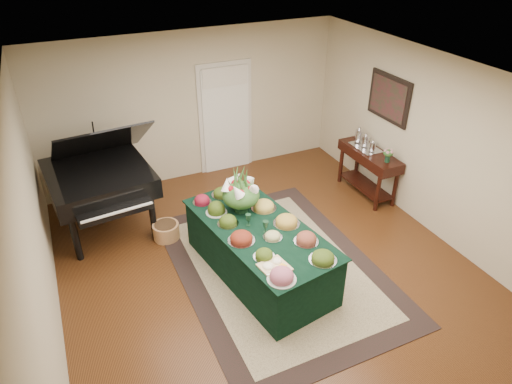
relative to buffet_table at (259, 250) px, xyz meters
name	(u,v)px	position (x,y,z in m)	size (l,w,h in m)	color
ground	(265,264)	(0.15, 0.13, -0.39)	(6.00, 6.00, 0.00)	black
area_rug	(276,267)	(0.27, -0.01, -0.39)	(2.63, 3.69, 0.01)	black
kitchen_doorway	(226,119)	(0.75, 3.10, 0.63)	(1.05, 0.07, 2.10)	beige
buffet_table	(259,250)	(0.00, 0.00, 0.00)	(1.46, 2.48, 0.78)	black
food_platters	(257,222)	(0.00, 0.06, 0.44)	(1.19, 2.41, 0.14)	silver
cutting_board	(274,265)	(-0.18, -0.79, 0.42)	(0.37, 0.37, 0.10)	tan
green_goblets	(257,223)	(-0.04, -0.02, 0.48)	(0.21, 0.31, 0.18)	#13311E
floral_centerpiece	(241,191)	(-0.05, 0.47, 0.70)	(0.53, 0.53, 0.53)	#13311E
grand_piano	(100,177)	(-1.72, 2.03, 0.51)	(1.69, 1.89, 1.79)	black
wicker_basket	(166,231)	(-0.96, 1.33, -0.27)	(0.40, 0.40, 0.25)	#A87344
mahogany_sideboard	(369,161)	(2.65, 1.16, 0.25)	(0.45, 1.28, 0.84)	black
tea_service	(365,141)	(2.65, 1.34, 0.56)	(0.34, 0.58, 0.30)	silver
pink_bouquet	(388,153)	(2.65, 0.72, 0.60)	(0.18, 0.18, 0.23)	#13311E
wall_painting	(389,98)	(2.87, 1.16, 1.36)	(0.05, 0.95, 0.75)	black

